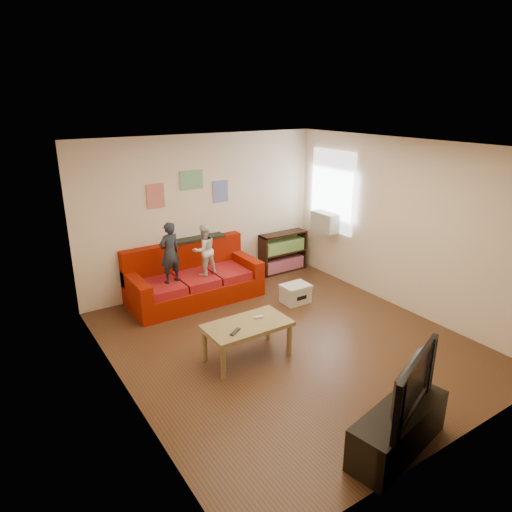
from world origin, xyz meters
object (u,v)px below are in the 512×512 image
television (404,382)px  child_b (204,250)px  file_box (296,293)px  child_a (170,253)px  tv_stand (398,429)px  coffee_table (247,328)px  bookshelf (283,254)px  sofa (193,280)px

television → child_b: bearing=68.0°
file_box → television: bearing=-111.2°
child_a → television: bearing=86.6°
file_box → child_b: bearing=142.8°
tv_stand → television: size_ratio=1.15×
coffee_table → bookshelf: 3.28m
bookshelf → sofa: bearing=-173.8°
sofa → child_b: bearing=-49.8°
child_b → file_box: child_b is taller
sofa → coffee_table: sofa is taller
coffee_table → sofa: bearing=83.8°
tv_stand → coffee_table: bearing=87.1°
coffee_table → file_box: size_ratio=2.41×
child_b → coffee_table: (-0.38, -1.94, -0.46)m
sofa → file_box: bearing=-38.8°
bookshelf → file_box: 1.51m
coffee_table → television: size_ratio=1.05×
coffee_table → bookshelf: (2.29, 2.34, -0.08)m
sofa → child_b: size_ratio=2.55×
file_box → television: 3.52m
child_b → coffee_table: size_ratio=0.78×
file_box → television: (-1.25, -3.23, 0.60)m
sofa → bookshelf: 2.07m
bookshelf → television: (-1.95, -4.55, 0.41)m
child_a → coffee_table: 2.02m
child_b → television: 4.15m
coffee_table → tv_stand: coffee_table is taller
child_b → television: bearing=83.3°
coffee_table → tv_stand: (0.34, -2.21, -0.20)m
child_b → coffee_table: 2.03m
sofa → file_box: sofa is taller
television → bookshelf: bearing=45.4°
sofa → child_a: 0.80m
television → tv_stand: bearing=0.0°
sofa → bookshelf: size_ratio=2.24×
child_a → sofa: bearing=-169.9°
coffee_table → television: (0.34, -2.21, 0.33)m
sofa → child_a: bearing=-158.8°
tv_stand → television: television is taller
coffee_table → file_box: coffee_table is taller
child_b → bookshelf: child_b is taller
bookshelf → television: size_ratio=0.92×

